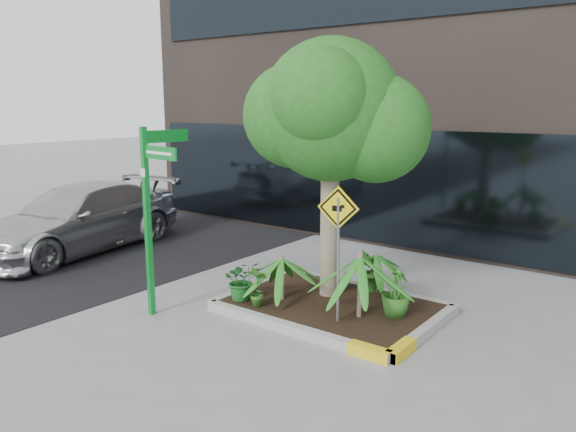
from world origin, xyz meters
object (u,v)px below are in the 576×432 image
Objects in this scene: cattle_sign at (338,231)px; street_sign_post at (152,201)px; parked_car at (78,218)px; tree at (332,110)px.

street_sign_post is at bearing -169.43° from cattle_sign.
parked_car is 1.73× the size of street_sign_post.
parked_car is at bearing -175.10° from tree.
tree reaches higher than parked_car.
cattle_sign is at bearing -51.77° from tree.
tree is at bearing 115.65° from cattle_sign.
tree is 3.11m from street_sign_post.
parked_car is at bearing 164.06° from cattle_sign.
street_sign_post is (4.47, -1.54, 1.08)m from parked_car.
tree is 2.17× the size of cattle_sign.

